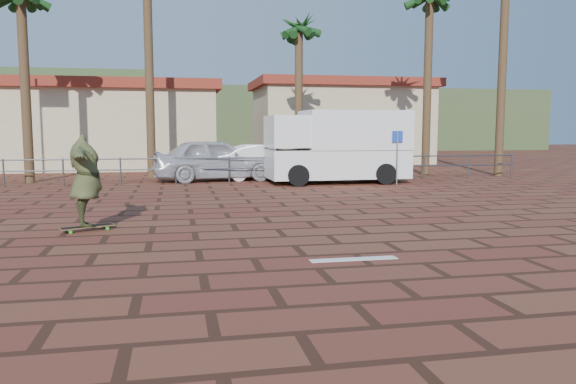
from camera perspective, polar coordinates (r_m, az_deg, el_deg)
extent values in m
plane|color=brown|center=(9.87, 0.63, -5.48)|extent=(120.00, 120.00, 0.00)
cube|color=white|center=(8.91, 6.69, -6.79)|extent=(1.40, 0.22, 0.01)
cylinder|color=#47494F|center=(22.32, -26.92, 1.75)|extent=(0.06, 0.06, 1.00)
cylinder|color=#47494F|center=(21.87, -21.86, 1.90)|extent=(0.06, 0.06, 1.00)
cylinder|color=#47494F|center=(21.59, -16.64, 2.03)|extent=(0.06, 0.06, 1.00)
cylinder|color=#47494F|center=(21.50, -11.32, 2.16)|extent=(0.06, 0.06, 1.00)
cylinder|color=#47494F|center=(21.59, -6.00, 2.27)|extent=(0.06, 0.06, 1.00)
cylinder|color=#47494F|center=(21.87, -0.78, 2.35)|extent=(0.06, 0.06, 1.00)
cylinder|color=#47494F|center=(22.32, 4.28, 2.42)|extent=(0.06, 0.06, 1.00)
cylinder|color=#47494F|center=(22.94, 9.10, 2.46)|extent=(0.06, 0.06, 1.00)
cylinder|color=#47494F|center=(23.72, 13.64, 2.48)|extent=(0.06, 0.06, 1.00)
cylinder|color=#47494F|center=(24.63, 17.86, 2.49)|extent=(0.06, 0.06, 1.00)
cylinder|color=#47494F|center=(25.66, 21.77, 2.49)|extent=(0.06, 0.06, 1.00)
cylinder|color=#47494F|center=(21.57, -6.02, 3.46)|extent=(24.00, 0.05, 0.05)
cylinder|color=#47494F|center=(21.59, -6.00, 2.40)|extent=(24.00, 0.05, 0.05)
cylinder|color=brown|center=(23.64, -25.13, 9.33)|extent=(0.36, 0.36, 7.00)
cylinder|color=brown|center=(24.55, -13.90, 11.01)|extent=(0.36, 0.36, 8.20)
cylinder|color=brown|center=(25.58, 1.10, 9.09)|extent=(0.36, 0.36, 6.50)
sphere|color=#17461B|center=(25.95, 1.12, 16.39)|extent=(2.40, 2.40, 2.40)
cylinder|color=brown|center=(25.97, 13.98, 10.30)|extent=(0.36, 0.36, 7.80)
cylinder|color=brown|center=(26.57, 20.92, 11.07)|extent=(0.36, 0.36, 8.80)
cube|color=beige|center=(31.70, -18.70, 5.97)|extent=(12.00, 7.00, 4.00)
cube|color=maroon|center=(31.78, -18.85, 10.03)|extent=(12.60, 7.60, 0.50)
cube|color=beige|center=(34.91, 5.33, 6.69)|extent=(10.00, 6.00, 4.50)
cube|color=maroon|center=(35.02, 5.37, 10.78)|extent=(10.60, 6.60, 0.50)
cube|color=#384C28|center=(59.49, -9.50, 7.19)|extent=(70.00, 18.00, 6.00)
cube|color=olive|center=(11.93, -19.69, -3.35)|extent=(1.05, 0.65, 0.02)
cube|color=black|center=(11.93, -19.69, -3.30)|extent=(1.00, 0.61, 0.00)
cube|color=silver|center=(11.84, -21.36, -3.62)|extent=(0.12, 0.18, 0.03)
cube|color=silver|center=(12.04, -18.03, -3.34)|extent=(0.12, 0.18, 0.03)
cylinder|color=green|center=(11.74, -21.22, -3.84)|extent=(0.07, 0.05, 0.07)
cylinder|color=green|center=(11.94, -21.48, -3.68)|extent=(0.07, 0.05, 0.07)
cylinder|color=green|center=(11.94, -17.87, -3.55)|extent=(0.07, 0.05, 0.07)
cylinder|color=green|center=(12.14, -18.18, -3.40)|extent=(0.07, 0.05, 0.07)
imported|color=#444A28|center=(11.81, -19.86, 1.09)|extent=(0.94, 2.32, 1.83)
cube|color=white|center=(21.53, 4.97, 2.89)|extent=(5.32, 2.24, 1.08)
cube|color=white|center=(21.71, 6.74, 6.26)|extent=(3.95, 2.32, 1.47)
cube|color=white|center=(21.01, 0.13, 6.16)|extent=(1.60, 2.18, 1.17)
cube|color=black|center=(20.89, -1.58, 4.95)|extent=(0.09, 1.66, 0.64)
cylinder|color=black|center=(20.10, 1.04, 1.69)|extent=(0.79, 0.29, 0.78)
cylinder|color=black|center=(22.10, -0.20, 2.11)|extent=(0.79, 0.29, 0.78)
cylinder|color=black|center=(21.12, 9.86, 1.82)|extent=(0.79, 0.29, 0.78)
cylinder|color=black|center=(23.03, 7.93, 2.22)|extent=(0.79, 0.29, 0.78)
imported|color=#BABCC2|center=(22.53, -7.34, 3.29)|extent=(5.15, 2.54, 1.69)
imported|color=white|center=(22.99, -2.31, 3.08)|extent=(4.52, 2.17, 1.43)
cylinder|color=gray|center=(21.06, 11.03, 3.39)|extent=(0.05, 0.05, 1.96)
cube|color=#193FB2|center=(21.03, 11.07, 5.57)|extent=(0.40, 0.06, 0.40)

